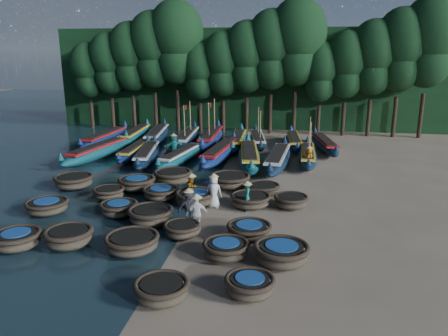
# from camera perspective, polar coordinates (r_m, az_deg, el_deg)

# --- Properties ---
(ground) EXTENTS (120.00, 120.00, 0.00)m
(ground) POSITION_cam_1_polar(r_m,az_deg,el_deg) (24.13, -2.62, -4.05)
(ground) COLOR gray
(ground) RESTS_ON ground
(foliage_wall) EXTENTS (40.00, 3.00, 10.00)m
(foliage_wall) POSITION_cam_1_polar(r_m,az_deg,el_deg) (46.11, 3.38, 11.58)
(foliage_wall) COLOR black
(foliage_wall) RESTS_ON ground
(coracle_3) EXTENTS (1.99, 1.99, 0.71)m
(coracle_3) POSITION_cam_1_polar(r_m,az_deg,el_deg) (14.90, -8.14, -15.48)
(coracle_3) COLOR #4D4330
(coracle_3) RESTS_ON ground
(coracle_4) EXTENTS (1.93, 1.93, 0.69)m
(coracle_4) POSITION_cam_1_polar(r_m,az_deg,el_deg) (15.05, 3.39, -15.03)
(coracle_4) COLOR #4D4330
(coracle_4) RESTS_ON ground
(coracle_5) EXTENTS (2.00, 2.00, 0.75)m
(coracle_5) POSITION_cam_1_polar(r_m,az_deg,el_deg) (20.06, -25.43, -8.40)
(coracle_5) COLOR #4D4330
(coracle_5) RESTS_ON ground
(coracle_6) EXTENTS (2.34, 2.34, 0.80)m
(coracle_6) POSITION_cam_1_polar(r_m,az_deg,el_deg) (19.42, -19.60, -8.47)
(coracle_6) COLOR #4D4330
(coracle_6) RESTS_ON ground
(coracle_7) EXTENTS (2.67, 2.67, 0.75)m
(coracle_7) POSITION_cam_1_polar(r_m,az_deg,el_deg) (18.28, -11.92, -9.50)
(coracle_7) COLOR #4D4330
(coracle_7) RESTS_ON ground
(coracle_8) EXTENTS (2.27, 2.27, 0.68)m
(coracle_8) POSITION_cam_1_polar(r_m,az_deg,el_deg) (17.46, 0.25, -10.50)
(coracle_8) COLOR #4D4330
(coracle_8) RESTS_ON ground
(coracle_9) EXTENTS (2.19, 2.19, 0.82)m
(coracle_9) POSITION_cam_1_polar(r_m,az_deg,el_deg) (17.08, 7.52, -10.96)
(coracle_9) COLOR #4D4330
(coracle_9) RESTS_ON ground
(coracle_10) EXTENTS (2.22, 2.22, 0.69)m
(coracle_10) POSITION_cam_1_polar(r_m,az_deg,el_deg) (23.61, -22.10, -4.63)
(coracle_10) COLOR #4D4330
(coracle_10) RESTS_ON ground
(coracle_11) EXTENTS (2.18, 2.18, 0.70)m
(coracle_11) POSITION_cam_1_polar(r_m,az_deg,el_deg) (22.22, -13.58, -5.11)
(coracle_11) COLOR #4D4330
(coracle_11) RESTS_ON ground
(coracle_12) EXTENTS (2.39, 2.39, 0.82)m
(coracle_12) POSITION_cam_1_polar(r_m,az_deg,el_deg) (20.81, -9.54, -6.11)
(coracle_12) COLOR #4D4330
(coracle_12) RESTS_ON ground
(coracle_13) EXTENTS (1.90, 1.90, 0.66)m
(coracle_13) POSITION_cam_1_polar(r_m,az_deg,el_deg) (19.32, -5.47, -7.99)
(coracle_13) COLOR #4D4330
(coracle_13) RESTS_ON ground
(coracle_14) EXTENTS (2.34, 2.34, 0.71)m
(coracle_14) POSITION_cam_1_polar(r_m,az_deg,el_deg) (19.07, 3.31, -8.16)
(coracle_14) COLOR #4D4330
(coracle_14) RESTS_ON ground
(coracle_15) EXTENTS (1.72, 1.72, 0.68)m
(coracle_15) POSITION_cam_1_polar(r_m,az_deg,el_deg) (24.68, -14.81, -3.15)
(coracle_15) COLOR #4D4330
(coracle_15) RESTS_ON ground
(coracle_16) EXTENTS (2.07, 2.07, 0.68)m
(coracle_16) POSITION_cam_1_polar(r_m,az_deg,el_deg) (24.14, -8.25, -3.21)
(coracle_16) COLOR #4D4330
(coracle_16) RESTS_ON ground
(coracle_17) EXTENTS (2.32, 2.32, 0.76)m
(coracle_17) POSITION_cam_1_polar(r_m,az_deg,el_deg) (23.07, -3.73, -3.84)
(coracle_17) COLOR #4D4330
(coracle_17) RESTS_ON ground
(coracle_18) EXTENTS (2.24, 2.24, 0.69)m
(coracle_18) POSITION_cam_1_polar(r_m,az_deg,el_deg) (22.78, 3.47, -4.20)
(coracle_18) COLOR #4D4330
(coracle_18) RESTS_ON ground
(coracle_19) EXTENTS (2.04, 2.04, 0.69)m
(coracle_19) POSITION_cam_1_polar(r_m,az_deg,el_deg) (22.89, 8.74, -4.27)
(coracle_19) COLOR #4D4330
(coracle_19) RESTS_ON ground
(coracle_20) EXTENTS (2.55, 2.55, 0.81)m
(coracle_20) POSITION_cam_1_polar(r_m,az_deg,el_deg) (27.20, -19.03, -1.62)
(coracle_20) COLOR #4D4330
(coracle_20) RESTS_ON ground
(coracle_21) EXTENTS (2.17, 2.17, 0.78)m
(coracle_21) POSITION_cam_1_polar(r_m,az_deg,el_deg) (25.88, -11.33, -1.94)
(coracle_21) COLOR #4D4330
(coracle_21) RESTS_ON ground
(coracle_22) EXTENTS (2.33, 2.33, 0.84)m
(coracle_22) POSITION_cam_1_polar(r_m,az_deg,el_deg) (26.78, -6.70, -1.09)
(coracle_22) COLOR #4D4330
(coracle_22) RESTS_ON ground
(coracle_23) EXTENTS (2.99, 2.99, 0.82)m
(coracle_23) POSITION_cam_1_polar(r_m,az_deg,el_deg) (25.85, 0.77, -1.61)
(coracle_23) COLOR #4D4330
(coracle_23) RESTS_ON ground
(coracle_24) EXTENTS (2.10, 2.10, 0.64)m
(coracle_24) POSITION_cam_1_polar(r_m,az_deg,el_deg) (24.70, 5.13, -2.73)
(coracle_24) COLOR #4D4330
(coracle_24) RESTS_ON ground
(long_boat_1) EXTENTS (2.91, 8.57, 1.53)m
(long_boat_1) POSITION_cam_1_polar(r_m,az_deg,el_deg) (34.03, -16.18, 2.12)
(long_boat_1) COLOR #0F4659
(long_boat_1) RESTS_ON ground
(long_boat_2) EXTENTS (1.50, 7.35, 1.29)m
(long_boat_2) POSITION_cam_1_polar(r_m,az_deg,el_deg) (33.92, -11.51, 2.23)
(long_boat_2) COLOR navy
(long_boat_2) RESTS_ON ground
(long_boat_3) EXTENTS (2.61, 7.74, 1.38)m
(long_boat_3) POSITION_cam_1_polar(r_m,az_deg,el_deg) (32.36, -10.02, 1.74)
(long_boat_3) COLOR #0F2237
(long_boat_3) RESTS_ON ground
(long_boat_4) EXTENTS (2.56, 7.49, 1.34)m
(long_boat_4) POSITION_cam_1_polar(r_m,az_deg,el_deg) (31.66, -5.64, 1.57)
(long_boat_4) COLOR #0F4659
(long_boat_4) RESTS_ON ground
(long_boat_5) EXTENTS (2.43, 8.69, 1.54)m
(long_boat_5) POSITION_cam_1_polar(r_m,az_deg,el_deg) (32.25, -0.51, 2.04)
(long_boat_5) COLOR navy
(long_boat_5) RESTS_ON ground
(long_boat_6) EXTENTS (2.71, 8.87, 1.57)m
(long_boat_6) POSITION_cam_1_polar(r_m,az_deg,el_deg) (31.12, 3.32, 1.55)
(long_boat_6) COLOR #0F4659
(long_boat_6) RESTS_ON ground
(long_boat_7) EXTENTS (2.17, 8.57, 1.51)m
(long_boat_7) POSITION_cam_1_polar(r_m,az_deg,el_deg) (30.64, 7.05, 1.19)
(long_boat_7) COLOR #0F2237
(long_boat_7) RESTS_ON ground
(long_boat_8) EXTENTS (1.40, 7.55, 3.21)m
(long_boat_8) POSITION_cam_1_polar(r_m,az_deg,el_deg) (32.10, 10.87, 1.56)
(long_boat_8) COLOR #0F2237
(long_boat_8) RESTS_ON ground
(long_boat_9) EXTENTS (1.97, 8.48, 1.49)m
(long_boat_9) POSITION_cam_1_polar(r_m,az_deg,el_deg) (39.03, -15.26, 3.81)
(long_boat_9) COLOR navy
(long_boat_9) RESTS_ON ground
(long_boat_10) EXTENTS (1.90, 8.35, 1.47)m
(long_boat_10) POSITION_cam_1_polar(r_m,az_deg,el_deg) (39.94, -11.53, 4.29)
(long_boat_10) COLOR #0F4659
(long_boat_10) RESTS_ON ground
(long_boat_11) EXTENTS (2.63, 8.65, 1.54)m
(long_boat_11) POSITION_cam_1_polar(r_m,az_deg,el_deg) (39.32, -8.75, 4.28)
(long_boat_11) COLOR #0F2237
(long_boat_11) RESTS_ON ground
(long_boat_12) EXTENTS (1.99, 8.49, 3.61)m
(long_boat_12) POSITION_cam_1_polar(r_m,az_deg,el_deg) (37.66, -4.86, 3.90)
(long_boat_12) COLOR #0F2237
(long_boat_12) RESTS_ON ground
(long_boat_13) EXTENTS (1.78, 8.97, 3.81)m
(long_boat_13) POSITION_cam_1_polar(r_m,az_deg,el_deg) (37.64, -1.71, 3.99)
(long_boat_13) COLOR navy
(long_boat_13) RESTS_ON ground
(long_boat_14) EXTENTS (1.66, 8.13, 1.43)m
(long_boat_14) POSITION_cam_1_polar(r_m,az_deg,el_deg) (36.68, 1.75, 3.60)
(long_boat_14) COLOR #0F4659
(long_boat_14) RESTS_ON ground
(long_boat_15) EXTENTS (2.36, 7.40, 3.18)m
(long_boat_15) POSITION_cam_1_polar(r_m,az_deg,el_deg) (37.32, 4.44, 3.70)
(long_boat_15) COLOR #0F2237
(long_boat_15) RESTS_ON ground
(long_boat_16) EXTENTS (1.91, 7.49, 1.32)m
(long_boat_16) POSITION_cam_1_polar(r_m,az_deg,el_deg) (37.10, 9.11, 3.48)
(long_boat_16) COLOR navy
(long_boat_16) RESTS_ON ground
(long_boat_17) EXTENTS (2.64, 7.81, 1.39)m
(long_boat_17) POSITION_cam_1_polar(r_m,az_deg,el_deg) (36.33, 12.95, 3.07)
(long_boat_17) COLOR #0F2237
(long_boat_17) RESTS_ON ground
(fisherman_0) EXTENTS (0.91, 0.65, 1.94)m
(fisherman_0) POSITION_cam_1_polar(r_m,az_deg,el_deg) (22.55, -1.34, -2.96)
(fisherman_0) COLOR silver
(fisherman_0) RESTS_ON ground
(fisherman_1) EXTENTS (0.52, 0.62, 1.72)m
(fisherman_1) POSITION_cam_1_polar(r_m,az_deg,el_deg) (22.03, 3.02, -3.55)
(fisherman_1) COLOR #1B7268
(fisherman_1) RESTS_ON ground
(fisherman_2) EXTENTS (0.83, 0.91, 1.73)m
(fisherman_2) POSITION_cam_1_polar(r_m,az_deg,el_deg) (23.39, -4.23, -2.58)
(fisherman_2) COLOR #AF6817
(fisherman_2) RESTS_ON ground
(fisherman_3) EXTENTS (1.18, 0.86, 1.85)m
(fisherman_3) POSITION_cam_1_polar(r_m,az_deg,el_deg) (20.62, -4.62, -4.97)
(fisherman_3) COLOR black
(fisherman_3) RESTS_ON ground
(fisherman_4) EXTENTS (1.07, 0.77, 1.89)m
(fisherman_4) POSITION_cam_1_polar(r_m,az_deg,el_deg) (19.68, -3.59, -5.83)
(fisherman_4) COLOR silver
(fisherman_4) RESTS_ON ground
(fisherman_5) EXTENTS (1.59, 1.54, 2.01)m
(fisherman_5) POSITION_cam_1_polar(r_m,az_deg,el_deg) (32.99, -6.57, 2.86)
(fisherman_5) COLOR #1B7268
(fisherman_5) RESTS_ON ground
(fisherman_6) EXTENTS (0.87, 0.96, 1.85)m
(fisherman_6) POSITION_cam_1_polar(r_m,az_deg,el_deg) (29.88, 11.03, 1.27)
(fisherman_6) COLOR #AF6817
(fisherman_6) RESTS_ON ground
(tree_0) EXTENTS (3.68, 3.68, 8.68)m
(tree_0) POSITION_cam_1_polar(r_m,az_deg,el_deg) (47.12, -17.29, 12.19)
(tree_0) COLOR black
(tree_0) RESTS_ON ground
(tree_1) EXTENTS (4.09, 4.09, 9.65)m
(tree_1) POSITION_cam_1_polar(r_m,az_deg,el_deg) (46.13, -14.73, 13.16)
(tree_1) COLOR black
(tree_1) RESTS_ON ground
(tree_2) EXTENTS (4.51, 4.51, 10.63)m
(tree_2) POSITION_cam_1_polar(r_m,az_deg,el_deg) (45.25, -12.04, 14.15)
(tree_2) COLOR black
(tree_2) RESTS_ON ground
(tree_3) EXTENTS (4.92, 4.92, 11.60)m
(tree_3) POSITION_cam_1_polar(r_m,az_deg,el_deg) (44.47, -9.22, 15.14)
(tree_3) COLOR black
(tree_3) RESTS_ON ground
(tree_4) EXTENTS (5.34, 5.34, 12.58)m
(tree_4) POSITION_cam_1_polar(r_m,az_deg,el_deg) (43.82, -6.29, 16.12)
(tree_4) COLOR black
(tree_4) RESTS_ON ground
(tree_5) EXTENTS (3.68, 3.68, 8.68)m
(tree_5) POSITION_cam_1_polar(r_m,az_deg,el_deg) (43.31, -3.17, 12.62)
(tree_5) COLOR black
(tree_5) RESTS_ON ground
(tree_6) EXTENTS (4.09, 4.09, 9.65)m
(tree_6) POSITION_cam_1_polar(r_m,az_deg,el_deg) (42.85, -0.10, 13.52)
(tree_6) COLOR black
(tree_6) RESTS_ON ground
(tree_7) EXTENTS (4.51, 4.51, 10.63)m
(tree_7) POSITION_cam_1_polar(r_m,az_deg,el_deg) (42.53, 3.06, 14.40)
(tree_7) COLOR black
(tree_7) RESTS_ON ground
(tree_8) EXTENTS (4.92, 4.92, 11.60)m
(tree_8) POSITION_cam_1_polar(r_m,az_deg,el_deg) (42.33, 6.28, 15.24)
(tree_8) COLOR black
(tree_8) RESTS_ON ground
(tree_9) EXTENTS (5.34, 5.34, 12.58)m
(tree_9) POSITION_cam_1_polar(r_m,az_deg,el_deg) (42.27, 9.55, 16.04)
(tree_9) COLOR black
(tree_9) RESTS_ON ground
(tree_10) EXTENTS (3.68, 3.68, 8.68)m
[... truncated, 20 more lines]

